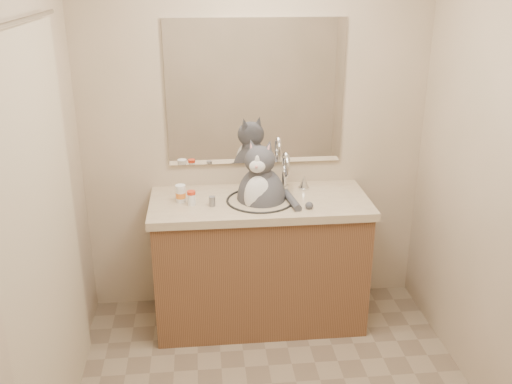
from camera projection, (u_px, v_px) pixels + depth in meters
room at (284, 207)px, 2.46m from camera, size 2.22×2.52×2.42m
vanity at (260, 258)px, 3.63m from camera, size 1.34×0.59×1.12m
mirror at (255, 93)px, 3.52m from camera, size 1.10×0.02×0.90m
shower_curtain at (45, 243)px, 2.52m from camera, size 0.02×1.30×1.93m
cat at (261, 194)px, 3.48m from camera, size 0.40×0.44×0.59m
pill_bottle_redcap at (191, 198)px, 3.39m from camera, size 0.06×0.06×0.09m
pill_bottle_orange at (181, 194)px, 3.43m from camera, size 0.06×0.06×0.11m
grey_canister at (212, 201)px, 3.38m from camera, size 0.04×0.04×0.06m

